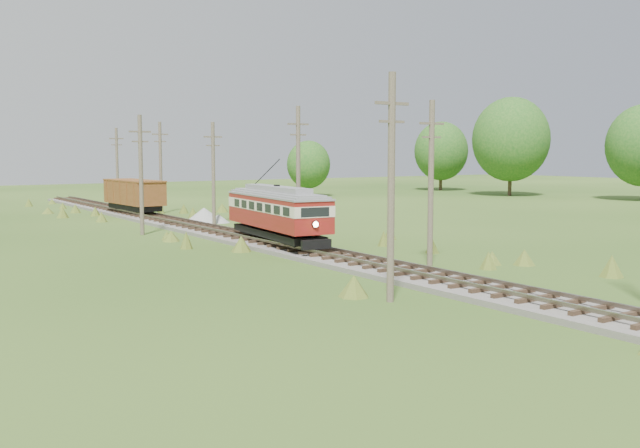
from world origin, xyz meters
TOP-DOWN VIEW (x-y plane):
  - railbed_main at (0.00, 34.00)m, footprint 3.60×96.00m
  - streetcar at (-0.00, 28.31)m, footprint 3.77×11.01m
  - gondola at (0.00, 54.97)m, footprint 3.25×8.73m
  - gravel_pile at (3.21, 46.01)m, footprint 3.48×3.69m
  - utility_pole_r_2 at (3.30, 18.00)m, footprint 1.60×0.30m
  - utility_pole_r_3 at (3.20, 31.00)m, footprint 1.60×0.30m
  - utility_pole_r_4 at (3.00, 44.00)m, footprint 1.60×0.30m
  - utility_pole_r_5 at (3.40, 57.00)m, footprint 1.60×0.30m
  - utility_pole_r_6 at (3.20, 70.00)m, footprint 1.60×0.30m
  - utility_pole_l_a at (-4.20, 12.00)m, footprint 1.60×0.30m
  - utility_pole_l_b at (-4.50, 40.00)m, footprint 1.60×0.30m
  - tree_right_4 at (54.00, 58.00)m, footprint 10.50×10.50m
  - tree_right_5 at (56.00, 74.00)m, footprint 8.40×8.40m
  - tree_mid_b at (30.00, 72.00)m, footprint 5.88×5.88m

SIDE VIEW (x-z plane):
  - railbed_main at x=0.00m, z-range -0.09..0.48m
  - gravel_pile at x=3.21m, z-range -0.04..1.22m
  - gondola at x=0.00m, z-range 0.68..3.53m
  - streetcar at x=0.00m, z-range -0.11..4.87m
  - utility_pole_r_4 at x=3.00m, z-range 0.12..8.52m
  - tree_mid_b at x=30.00m, z-range 0.54..8.12m
  - utility_pole_r_2 at x=3.30m, z-range 0.12..8.72m
  - utility_pole_l_b at x=-4.50m, z-range 0.12..8.72m
  - utility_pole_r_6 at x=3.20m, z-range 0.12..8.82m
  - utility_pole_r_5 at x=3.40m, z-range 0.13..9.03m
  - utility_pole_r_3 at x=3.20m, z-range 0.13..9.13m
  - utility_pole_l_a at x=-4.20m, z-range 0.13..9.13m
  - tree_right_5 at x=56.00m, z-range 0.78..11.60m
  - tree_right_4 at x=54.00m, z-range 0.98..14.51m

